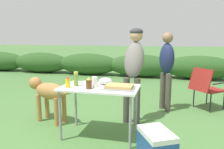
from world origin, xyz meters
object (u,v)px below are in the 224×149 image
Objects in this scene: plate_stack at (89,83)px; standing_person_in_navy_coat at (134,63)px; mixing_bowl at (105,81)px; standing_person_in_red_jacket at (167,64)px; dog at (48,92)px; paper_cup_stack at (95,82)px; food_tray at (119,87)px; beer_bottle at (89,83)px; folding_table at (100,92)px; cooler_box at (156,144)px; camp_chair_green_behind_table at (206,86)px; mustard_bottle at (68,82)px; relish_jar at (76,79)px.

standing_person_in_navy_coat is at bearing 47.08° from plate_stack.
mixing_bowl is 0.13× the size of standing_person_in_red_jacket.
paper_cup_stack is at bearing -95.10° from dog.
food_tray is 2.54× the size of beer_bottle.
folding_table is 1.04m from cooler_box.
standing_person_in_red_jacket is (1.02, 1.57, 0.10)m from beer_bottle.
plate_stack is 0.15× the size of standing_person_in_navy_coat.
food_tray is 0.79m from standing_person_in_navy_coat.
plate_stack is at bearing -91.77° from camp_chair_green_behind_table.
folding_table is at bearing 170.46° from food_tray.
standing_person_in_navy_coat is (0.57, 0.61, 0.24)m from plate_stack.
standing_person_in_navy_coat is 1.53m from dog.
dog is at bearing 140.91° from mustard_bottle.
beer_bottle is 1.01× the size of mustard_bottle.
paper_cup_stack is at bearing -113.30° from mixing_bowl.
paper_cup_stack is 0.92× the size of beer_bottle.
mixing_bowl is at bearing 139.14° from food_tray.
folding_table is at bearing -101.68° from mixing_bowl.
mixing_bowl is (0.04, 0.18, 0.13)m from folding_table.
standing_person_in_red_jacket reaches higher than plate_stack.
beer_bottle is at bearing -67.95° from standing_person_in_red_jacket.
standing_person_in_navy_coat is at bearing 59.92° from beer_bottle.
relish_jar is at bearing 178.50° from food_tray.
standing_person_in_navy_coat reaches higher than cooler_box.
mixing_bowl reaches higher than dog.
folding_table is 6.83× the size of beer_bottle.
plate_stack reaches higher than dog.
cooler_box is at bearing -35.95° from mixing_bowl.
folding_table is 1.32× the size of camp_chair_green_behind_table.
plate_stack is 1.27m from cooler_box.
folding_table is 2.69× the size of food_tray.
mustard_bottle is (-0.23, -0.24, 0.05)m from plate_stack.
standing_person_in_red_jacket is at bearing 148.68° from cooler_box.
camp_chair_green_behind_table is (1.74, 1.71, -0.35)m from paper_cup_stack.
standing_person_in_red_jacket is at bearing 56.56° from paper_cup_stack.
paper_cup_stack is at bearing -114.26° from standing_person_in_navy_coat.
relish_jar is at bearing -150.86° from mixing_bowl.
dog is (-1.93, -1.09, -0.41)m from standing_person_in_red_jacket.
beer_bottle is 1.00m from standing_person_in_navy_coat.
folding_table is 2.38m from camp_chair_green_behind_table.
standing_person_in_navy_coat is at bearing 56.24° from mixing_bowl.
plate_stack reaches higher than folding_table.
beer_bottle is 0.28× the size of cooler_box.
folding_table is at bearing 35.63° from paper_cup_stack.
camp_chair_green_behind_table is at bearing 45.39° from beer_bottle.
paper_cup_stack is at bearing -1.51° from relish_jar.
relish_jar is (-0.34, -0.03, 0.18)m from folding_table.
folding_table is 5.45× the size of mixing_bowl.
cooler_box is at bearing -17.35° from relish_jar.
mixing_bowl is 0.35× the size of cooler_box.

